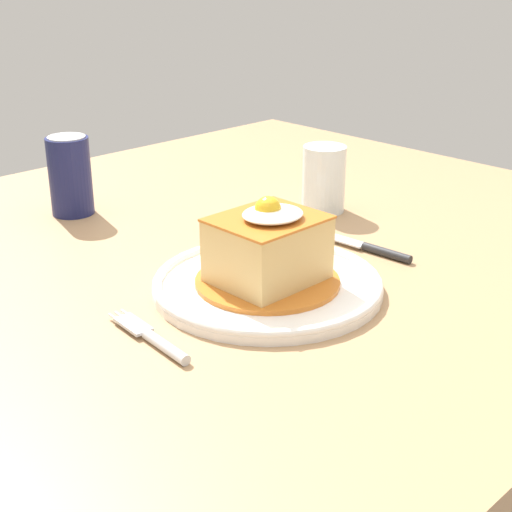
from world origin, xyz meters
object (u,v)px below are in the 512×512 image
Objects in this scene: main_plate at (267,284)px; knife at (372,249)px; fork at (155,339)px; soda_can at (70,176)px; drinking_glass at (324,183)px.

main_plate is 1.70× the size of knife.
soda_can is at bearing 69.00° from fork.
soda_can is (0.17, 0.43, 0.06)m from fork.
knife is at bearing -4.18° from main_plate.
soda_can reaches higher than knife.
main_plate is 2.27× the size of soda_can.
main_plate is at bearing 3.58° from fork.
main_plate is 0.18m from fork.
fork is 0.86× the size of knife.
soda_can is (-0.21, 0.43, 0.06)m from knife.
knife is 1.58× the size of drinking_glass.
main_plate is 1.99× the size of fork.
knife is (0.37, -0.00, 0.00)m from fork.
main_plate is at bearing 175.82° from knife.
drinking_glass is (0.29, -0.27, -0.02)m from soda_can.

